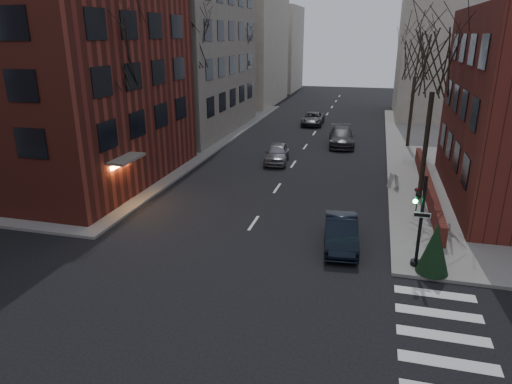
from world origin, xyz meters
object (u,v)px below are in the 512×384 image
Objects in this scene: sandwich_board at (394,181)px; evergreen_shrub at (435,248)px; tree_left_a at (110,54)px; parked_sedan at (341,233)px; tree_right_b at (417,59)px; streetlamp_near at (182,109)px; car_lane_gray at (341,137)px; traffic_signal at (419,227)px; tree_left_c at (241,48)px; tree_left_b at (192,42)px; car_lane_far at (313,119)px; streetlamp_far at (252,83)px; tree_right_a at (436,63)px; car_lane_silver at (277,153)px.

sandwich_board is 0.43× the size of evergreen_shrub.
tree_left_a is 2.40× the size of parked_sedan.
tree_right_b reaches higher than streetlamp_near.
tree_right_b is 23.12m from parked_sedan.
car_lane_gray is at bearing 88.43° from sandwich_board.
tree_left_c is (-16.74, 31.01, 6.12)m from traffic_signal.
traffic_signal is at bearing -45.46° from tree_left_b.
parked_sedan is 4.33m from evergreen_shrub.
car_lane_far is at bearing 105.49° from traffic_signal.
tree_right_b is at bearing 89.53° from evergreen_shrub.
car_lane_far is (7.40, -1.48, -3.57)m from streetlamp_far.
traffic_signal is 22.83m from car_lane_gray.
evergreen_shrub is (16.81, -33.50, -3.00)m from streetlamp_far.
tree_left_c is 10.88m from car_lane_far.
tree_left_a is at bearing -94.29° from streetlamp_near.
evergreen_shrub is (-0.19, -9.50, -6.79)m from tree_right_a.
parked_sedan is 9.54m from sandwich_board.
streetlamp_near is 6.71× the size of sandwich_board.
streetlamp_near is 14.98m from car_lane_gray.
streetlamp_near is (-17.00, 4.00, -3.79)m from tree_right_a.
tree_left_a is at bearing -167.20° from tree_right_a.
tree_right_b is at bearing 31.27° from car_lane_silver.
parked_sedan is at bearing 157.87° from traffic_signal.
traffic_signal is 1.07m from evergreen_shrub.
tree_right_b reaches higher than traffic_signal.
sandwich_board is at bearing 93.48° from traffic_signal.
streetlamp_near is (0.60, 8.00, -4.23)m from tree_left_a.
traffic_signal is 0.93× the size of car_lane_silver.
sandwich_board is (2.59, 9.18, -0.09)m from parked_sedan.
tree_left_b is 1.11× the size of tree_left_c.
tree_right_b reaches higher than parked_sedan.
car_lane_far is at bearing 73.21° from tree_left_a.
streetlamp_near is 20.26m from car_lane_far.
car_lane_far is at bearing 138.41° from tree_right_b.
car_lane_silver is 1.98× the size of evergreen_shrub.
parked_sedan is 0.89× the size of car_lane_far.
tree_left_a reaches higher than car_lane_silver.
sandwich_board is at bearing -51.87° from tree_left_c.
tree_left_a reaches higher than streetlamp_near.
car_lane_silver is 0.80× the size of car_lane_gray.
tree_left_a is 10.96× the size of sandwich_board.
streetlamp_near is 1.47× the size of parked_sedan.
car_lane_gray is at bearing -172.76° from tree_right_b.
streetlamp_far reaches higher than evergreen_shrub.
tree_left_a is 0.95× the size of tree_left_b.
tree_right_b is (0.86, 23.01, 5.68)m from traffic_signal.
tree_left_a is at bearing 177.43° from sandwich_board.
streetlamp_near is 21.77m from evergreen_shrub.
tree_left_b is 1.72× the size of streetlamp_near.
car_lane_far is (-5.51, 30.21, -0.04)m from parked_sedan.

